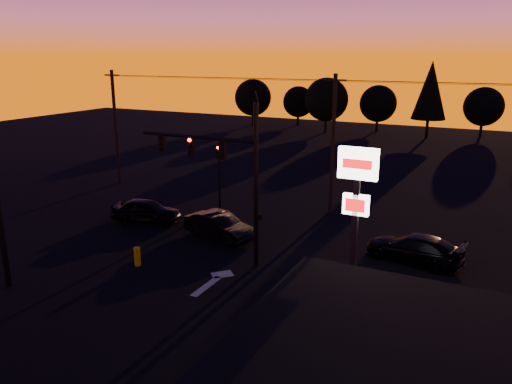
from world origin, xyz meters
TOP-DOWN VIEW (x-y plane):
  - ground at (0.00, 0.00)m, footprint 120.00×120.00m
  - lane_arrow at (0.50, 1.67)m, footprint 1.20×3.10m
  - traffic_signal_mast at (-0.10, 3.99)m, footprint 6.79×0.52m
  - secondary_signal at (-5.00, 11.49)m, footprint 0.30×0.31m
  - pylon_sign at (7.00, 1.50)m, footprint 1.50×0.28m
  - utility_pole_0 at (-16.00, 14.00)m, footprint 1.40×0.26m
  - utility_pole_1 at (2.00, 14.00)m, footprint 1.40×0.26m
  - power_wires at (2.00, 14.00)m, footprint 36.00×1.22m
  - bollard at (-3.79, 1.44)m, footprint 0.32×0.32m
  - tree_0 at (-22.00, 50.00)m, footprint 5.36×5.36m
  - tree_1 at (-16.00, 53.00)m, footprint 4.54×4.54m
  - tree_2 at (-10.00, 48.00)m, footprint 5.77×5.78m
  - tree_3 at (-4.00, 52.00)m, footprint 4.95×4.95m
  - tree_4 at (3.00, 49.00)m, footprint 4.18×4.18m
  - tree_5 at (9.00, 54.00)m, footprint 4.95×4.95m
  - car_left at (-7.70, 7.04)m, footprint 4.60×2.74m
  - car_mid at (-2.10, 6.55)m, footprint 4.69×2.62m
  - car_right at (8.34, 8.08)m, footprint 5.18×2.90m
  - suv_parked at (9.88, -2.46)m, footprint 3.07×5.76m

SIDE VIEW (x-z plane):
  - ground at x=0.00m, z-range 0.00..0.00m
  - lane_arrow at x=0.50m, z-range 0.00..0.01m
  - bollard at x=-3.79m, z-range 0.00..0.95m
  - car_right at x=8.34m, z-range 0.00..1.42m
  - car_mid at x=-2.10m, z-range 0.00..1.46m
  - car_left at x=-7.70m, z-range 0.00..1.47m
  - suv_parked at x=9.88m, z-range 0.00..1.54m
  - secondary_signal at x=-5.00m, z-range 0.69..5.04m
  - tree_1 at x=-16.00m, z-range 0.58..6.29m
  - tree_3 at x=-4.00m, z-range 0.63..6.86m
  - tree_5 at x=9.00m, z-range 0.63..6.86m
  - tree_0 at x=-22.00m, z-range 0.69..7.43m
  - tree_2 at x=-10.00m, z-range 0.74..8.00m
  - utility_pole_0 at x=-16.00m, z-range 0.09..9.09m
  - utility_pole_1 at x=2.00m, z-range 0.09..9.09m
  - pylon_sign at x=7.00m, z-range 1.51..8.31m
  - traffic_signal_mast at x=-0.10m, z-range 0.65..9.23m
  - tree_4 at x=3.00m, z-range 1.18..10.68m
  - power_wires at x=2.00m, z-range 8.53..8.60m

